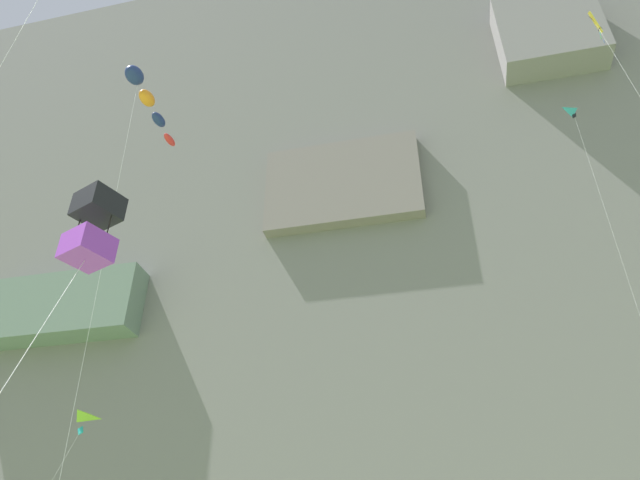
% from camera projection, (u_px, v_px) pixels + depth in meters
% --- Properties ---
extents(cliff_face, '(180.00, 25.13, 75.21)m').
position_uv_depth(cliff_face, '(362.00, 240.00, 64.77)').
color(cliff_face, slate).
rests_on(cliff_face, ground).
extents(kite_box_mid_right, '(2.40, 5.37, 10.18)m').
position_uv_depth(kite_box_mid_right, '(93.00, 228.00, 12.83)').
color(kite_box_mid_right, black).
rests_on(kite_box_mid_right, ground).
extents(kite_delta_far_left, '(2.08, 3.28, 34.87)m').
position_uv_depth(kite_delta_far_left, '(585.00, 133.00, 43.32)').
color(kite_delta_far_left, '#38B2D1').
rests_on(kite_delta_far_left, ground).
extents(kite_delta_mid_center, '(1.59, 5.54, 12.66)m').
position_uv_depth(kite_delta_mid_center, '(74.00, 434.00, 37.42)').
color(kite_delta_mid_center, '#8CCC33').
rests_on(kite_delta_mid_center, ground).
extents(kite_windsock_low_left, '(3.05, 6.72, 26.72)m').
position_uv_depth(kite_windsock_low_left, '(146.00, 97.00, 31.72)').
color(kite_windsock_low_left, navy).
rests_on(kite_windsock_low_left, ground).
extents(kite_diamond_low_center, '(1.14, 5.82, 34.52)m').
position_uv_depth(kite_diamond_low_center, '(604.00, 37.00, 35.52)').
color(kite_diamond_low_center, yellow).
rests_on(kite_diamond_low_center, ground).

